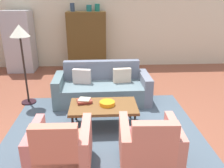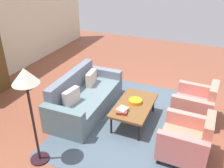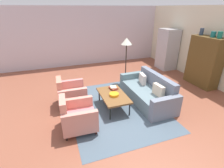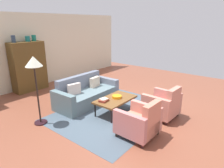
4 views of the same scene
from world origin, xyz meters
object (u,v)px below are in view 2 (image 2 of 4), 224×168
object	(u,v)px
fruit_bowl	(135,101)
floor_lamp	(27,86)
couch	(83,98)
armchair_right	(197,105)
armchair_left	(188,141)
book_stack	(122,110)
coffee_table	(134,106)

from	to	relation	value
fruit_bowl	floor_lamp	size ratio (longest dim) A/B	0.16
couch	floor_lamp	size ratio (longest dim) A/B	1.23
couch	floor_lamp	xyz separation A→B (m)	(-1.66, -0.06, 1.16)
armchair_right	armchair_left	bearing A→B (deg)	-177.34
book_stack	floor_lamp	distance (m)	1.92
coffee_table	armchair_right	bearing A→B (deg)	-62.90
armchair_left	book_stack	xyz separation A→B (m)	(0.26, 1.29, 0.13)
coffee_table	armchair_right	size ratio (longest dim) A/B	1.36
armchair_right	fruit_bowl	size ratio (longest dim) A/B	3.21
armchair_left	book_stack	bearing A→B (deg)	79.97
armchair_left	armchair_right	xyz separation A→B (m)	(1.20, 0.00, 0.00)
armchair_left	floor_lamp	xyz separation A→B (m)	(-1.06, 2.29, 1.10)
coffee_table	fruit_bowl	size ratio (longest dim) A/B	4.38
floor_lamp	book_stack	bearing A→B (deg)	-37.21
armchair_left	floor_lamp	world-z (taller)	floor_lamp
coffee_table	book_stack	world-z (taller)	book_stack
coffee_table	armchair_left	world-z (taller)	armchair_left
coffee_table	floor_lamp	bearing A→B (deg)	145.82
fruit_bowl	couch	bearing A→B (deg)	93.32
book_stack	armchair_left	bearing A→B (deg)	-101.27
coffee_table	fruit_bowl	distance (m)	0.10
couch	fruit_bowl	distance (m)	1.20
coffee_table	armchair_left	distance (m)	1.31
armchair_right	book_stack	bearing A→B (deg)	128.67
armchair_right	floor_lamp	bearing A→B (deg)	137.19
couch	book_stack	bearing A→B (deg)	71.26
couch	armchair_right	world-z (taller)	armchair_right
fruit_bowl	floor_lamp	bearing A→B (deg)	146.87
fruit_bowl	book_stack	size ratio (longest dim) A/B	0.91
book_stack	couch	bearing A→B (deg)	72.08
couch	coffee_table	world-z (taller)	couch
couch	armchair_left	distance (m)	2.43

